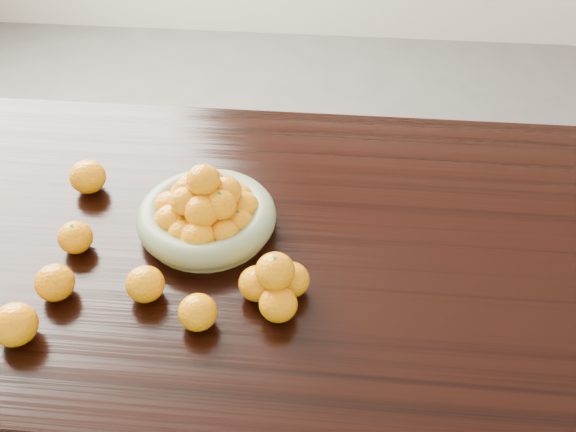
# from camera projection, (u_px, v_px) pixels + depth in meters

# --- Properties ---
(ground) EXTENTS (5.00, 5.00, 0.00)m
(ground) POSITION_uv_depth(u_px,v_px,m) (278.00, 418.00, 1.91)
(ground) COLOR #555250
(ground) RESTS_ON ground
(dining_table) EXTENTS (2.00, 1.00, 0.75)m
(dining_table) POSITION_uv_depth(u_px,v_px,m) (275.00, 264.00, 1.47)
(dining_table) COLOR black
(dining_table) RESTS_ON ground
(fruit_bowl) EXTENTS (0.30, 0.30, 0.17)m
(fruit_bowl) POSITION_uv_depth(u_px,v_px,m) (206.00, 212.00, 1.39)
(fruit_bowl) COLOR gray
(fruit_bowl) RESTS_ON dining_table
(orange_pyramid) EXTENTS (0.14, 0.14, 0.12)m
(orange_pyramid) POSITION_uv_depth(u_px,v_px,m) (275.00, 284.00, 1.24)
(orange_pyramid) COLOR orange
(orange_pyramid) RESTS_ON dining_table
(loose_orange_0) EXTENTS (0.07, 0.07, 0.07)m
(loose_orange_0) POSITION_uv_depth(u_px,v_px,m) (75.00, 237.00, 1.35)
(loose_orange_0) COLOR orange
(loose_orange_0) RESTS_ON dining_table
(loose_orange_1) EXTENTS (0.07, 0.07, 0.07)m
(loose_orange_1) POSITION_uv_depth(u_px,v_px,m) (198.00, 312.00, 1.20)
(loose_orange_1) COLOR orange
(loose_orange_1) RESTS_ON dining_table
(loose_orange_2) EXTENTS (0.08, 0.08, 0.07)m
(loose_orange_2) POSITION_uv_depth(u_px,v_px,m) (145.00, 284.00, 1.25)
(loose_orange_2) COLOR orange
(loose_orange_2) RESTS_ON dining_table
(loose_orange_3) EXTENTS (0.08, 0.08, 0.08)m
(loose_orange_3) POSITION_uv_depth(u_px,v_px,m) (88.00, 177.00, 1.50)
(loose_orange_3) COLOR orange
(loose_orange_3) RESTS_ON dining_table
(loose_orange_4) EXTENTS (0.08, 0.08, 0.07)m
(loose_orange_4) POSITION_uv_depth(u_px,v_px,m) (55.00, 283.00, 1.26)
(loose_orange_4) COLOR orange
(loose_orange_4) RESTS_ON dining_table
(loose_orange_5) EXTENTS (0.08, 0.08, 0.08)m
(loose_orange_5) POSITION_uv_depth(u_px,v_px,m) (15.00, 325.00, 1.18)
(loose_orange_5) COLOR orange
(loose_orange_5) RESTS_ON dining_table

